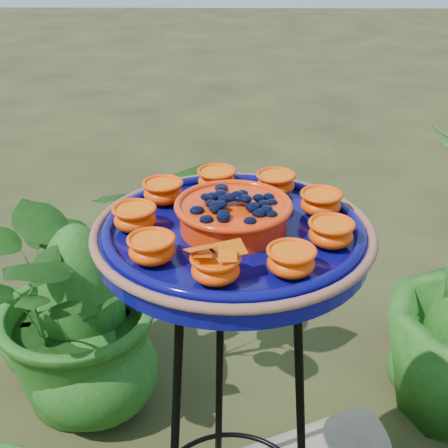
% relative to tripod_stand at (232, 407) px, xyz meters
% --- Properties ---
extents(tripod_stand, '(0.42, 0.42, 0.99)m').
position_rel_tripod_stand_xyz_m(tripod_stand, '(0.00, 0.00, 0.00)').
color(tripod_stand, black).
rests_on(tripod_stand, ground).
extents(feeder_dish, '(0.59, 0.59, 0.12)m').
position_rel_tripod_stand_xyz_m(feeder_dish, '(-0.00, -0.00, 0.44)').
color(feeder_dish, '#070756').
rests_on(feeder_dish, tripod_stand).
extents(shrub_back_left, '(1.06, 1.06, 0.89)m').
position_rel_tripod_stand_xyz_m(shrub_back_left, '(-0.51, 0.72, -0.16)').
color(shrub_back_left, '#1A4A13').
rests_on(shrub_back_left, ground).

